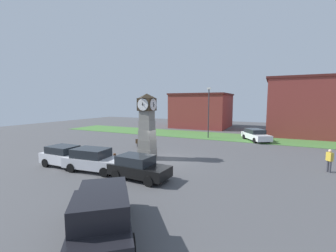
{
  "coord_description": "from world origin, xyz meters",
  "views": [
    {
      "loc": [
        8.41,
        -16.85,
        4.97
      ],
      "look_at": [
        -0.64,
        1.88,
        2.67
      ],
      "focal_mm": 24.0,
      "sensor_mm": 36.0,
      "label": 1
    }
  ],
  "objects_px": {
    "bollard_near_tower": "(98,160)",
    "car_navy_sedan": "(65,156)",
    "bollard_mid_row": "(115,160)",
    "car_near_tower": "(94,160)",
    "car_far_lot": "(256,135)",
    "bench": "(143,142)",
    "clock_tower": "(147,126)",
    "car_by_building": "(138,167)",
    "pedestrian_near_bench": "(329,159)",
    "bollard_far_row": "(134,161)",
    "street_lamp_far_side": "(209,109)",
    "pickup_truck": "(102,212)"
  },
  "relations": [
    {
      "from": "bollard_far_row",
      "to": "pickup_truck",
      "type": "bearing_deg",
      "value": -63.76
    },
    {
      "from": "bollard_far_row",
      "to": "pickup_truck",
      "type": "distance_m",
      "value": 8.35
    },
    {
      "from": "pickup_truck",
      "to": "bollard_near_tower",
      "type": "bearing_deg",
      "value": 133.87
    },
    {
      "from": "clock_tower",
      "to": "bollard_near_tower",
      "type": "distance_m",
      "value": 4.87
    },
    {
      "from": "bollard_far_row",
      "to": "bench",
      "type": "bearing_deg",
      "value": 117.49
    },
    {
      "from": "bollard_near_tower",
      "to": "pickup_truck",
      "type": "distance_m",
      "value": 9.74
    },
    {
      "from": "car_by_building",
      "to": "pedestrian_near_bench",
      "type": "distance_m",
      "value": 13.3
    },
    {
      "from": "bollard_near_tower",
      "to": "car_navy_sedan",
      "type": "bearing_deg",
      "value": -150.12
    },
    {
      "from": "car_near_tower",
      "to": "pedestrian_near_bench",
      "type": "distance_m",
      "value": 16.63
    },
    {
      "from": "bollard_near_tower",
      "to": "bench",
      "type": "xyz_separation_m",
      "value": [
        -0.62,
        7.52,
        0.08
      ]
    },
    {
      "from": "car_navy_sedan",
      "to": "car_far_lot",
      "type": "relative_size",
      "value": 0.79
    },
    {
      "from": "pickup_truck",
      "to": "clock_tower",
      "type": "bearing_deg",
      "value": 112.83
    },
    {
      "from": "bench",
      "to": "bollard_far_row",
      "type": "bearing_deg",
      "value": -62.51
    },
    {
      "from": "pickup_truck",
      "to": "street_lamp_far_side",
      "type": "bearing_deg",
      "value": 96.42
    },
    {
      "from": "street_lamp_far_side",
      "to": "clock_tower",
      "type": "bearing_deg",
      "value": -97.94
    },
    {
      "from": "bollard_mid_row",
      "to": "street_lamp_far_side",
      "type": "bearing_deg",
      "value": 80.86
    },
    {
      "from": "bollard_near_tower",
      "to": "car_by_building",
      "type": "distance_m",
      "value": 4.67
    },
    {
      "from": "bollard_far_row",
      "to": "bench",
      "type": "xyz_separation_m",
      "value": [
        -3.67,
        7.05,
        -0.05
      ]
    },
    {
      "from": "bollard_mid_row",
      "to": "car_navy_sedan",
      "type": "xyz_separation_m",
      "value": [
        -3.64,
        -1.43,
        0.24
      ]
    },
    {
      "from": "bollard_far_row",
      "to": "pickup_truck",
      "type": "xyz_separation_m",
      "value": [
        3.69,
        -7.48,
        0.36
      ]
    },
    {
      "from": "car_by_building",
      "to": "pedestrian_near_bench",
      "type": "relative_size",
      "value": 2.46
    },
    {
      "from": "pedestrian_near_bench",
      "to": "bench",
      "type": "bearing_deg",
      "value": 173.92
    },
    {
      "from": "bollard_mid_row",
      "to": "car_far_lot",
      "type": "height_order",
      "value": "car_far_lot"
    },
    {
      "from": "bollard_mid_row",
      "to": "car_near_tower",
      "type": "height_order",
      "value": "car_near_tower"
    },
    {
      "from": "pickup_truck",
      "to": "pedestrian_near_bench",
      "type": "relative_size",
      "value": 3.08
    },
    {
      "from": "car_navy_sedan",
      "to": "pickup_truck",
      "type": "bearing_deg",
      "value": -32.88
    },
    {
      "from": "bollard_near_tower",
      "to": "bollard_mid_row",
      "type": "relative_size",
      "value": 0.82
    },
    {
      "from": "bollard_far_row",
      "to": "pedestrian_near_bench",
      "type": "distance_m",
      "value": 13.83
    },
    {
      "from": "pickup_truck",
      "to": "street_lamp_far_side",
      "type": "distance_m",
      "value": 23.89
    },
    {
      "from": "car_by_building",
      "to": "bench",
      "type": "bearing_deg",
      "value": 120.36
    },
    {
      "from": "clock_tower",
      "to": "bollard_mid_row",
      "type": "xyz_separation_m",
      "value": [
        -0.82,
        -3.39,
        -2.29
      ]
    },
    {
      "from": "car_navy_sedan",
      "to": "car_far_lot",
      "type": "xyz_separation_m",
      "value": [
        12.27,
        18.26,
        -0.03
      ]
    },
    {
      "from": "car_near_tower",
      "to": "street_lamp_far_side",
      "type": "xyz_separation_m",
      "value": [
        3.39,
        17.7,
        3.09
      ]
    },
    {
      "from": "car_navy_sedan",
      "to": "pedestrian_near_bench",
      "type": "distance_m",
      "value": 19.31
    },
    {
      "from": "car_navy_sedan",
      "to": "car_by_building",
      "type": "relative_size",
      "value": 0.95
    },
    {
      "from": "car_navy_sedan",
      "to": "bollard_near_tower",
      "type": "bearing_deg",
      "value": 29.88
    },
    {
      "from": "car_by_building",
      "to": "street_lamp_far_side",
      "type": "relative_size",
      "value": 0.59
    },
    {
      "from": "car_far_lot",
      "to": "bench",
      "type": "bearing_deg",
      "value": -138.45
    },
    {
      "from": "clock_tower",
      "to": "bench",
      "type": "height_order",
      "value": "clock_tower"
    },
    {
      "from": "bench",
      "to": "car_by_building",
      "type": "bearing_deg",
      "value": -59.64
    },
    {
      "from": "clock_tower",
      "to": "car_navy_sedan",
      "type": "distance_m",
      "value": 6.88
    },
    {
      "from": "bollard_mid_row",
      "to": "car_far_lot",
      "type": "distance_m",
      "value": 18.91
    },
    {
      "from": "car_by_building",
      "to": "street_lamp_far_side",
      "type": "bearing_deg",
      "value": 91.31
    },
    {
      "from": "bollard_near_tower",
      "to": "street_lamp_far_side",
      "type": "relative_size",
      "value": 0.13
    },
    {
      "from": "bollard_mid_row",
      "to": "car_far_lot",
      "type": "relative_size",
      "value": 0.22
    },
    {
      "from": "bollard_mid_row",
      "to": "car_navy_sedan",
      "type": "distance_m",
      "value": 3.92
    },
    {
      "from": "bollard_mid_row",
      "to": "car_navy_sedan",
      "type": "height_order",
      "value": "car_navy_sedan"
    },
    {
      "from": "pickup_truck",
      "to": "bench",
      "type": "relative_size",
      "value": 3.0
    },
    {
      "from": "car_by_building",
      "to": "car_far_lot",
      "type": "bearing_deg",
      "value": 72.94
    },
    {
      "from": "clock_tower",
      "to": "pickup_truck",
      "type": "height_order",
      "value": "clock_tower"
    }
  ]
}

